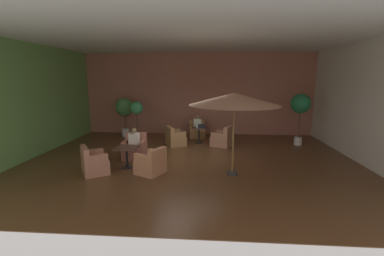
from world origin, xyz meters
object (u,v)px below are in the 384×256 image
Objects in this scene: cafe_table_front_left at (199,131)px; armchair_front_right_east at (94,163)px; armchair_front_left_east at (197,131)px; patron_blue_shirt at (134,138)px; potted_tree_left_corner at (125,109)px; potted_tree_mid_left at (300,106)px; open_laptop at (201,127)px; armchair_front_right_south at (151,164)px; potted_tree_mid_right at (137,116)px; armchair_front_left_south at (175,138)px; cafe_table_front_right at (127,152)px; armchair_front_left_north at (223,139)px; patio_umbrella_tall_red at (234,99)px; armchair_front_right_north at (135,149)px; iced_drink_cup at (197,127)px; patron_by_window at (197,123)px.

cafe_table_front_left is 0.64× the size of armchair_front_right_east.
patron_blue_shirt reaches higher than armchair_front_left_east.
potted_tree_left_corner is at bearing 162.89° from cafe_table_front_left.
potted_tree_mid_left is 4.27m from open_laptop.
open_laptop is (1.36, 3.82, 0.43)m from armchair_front_right_south.
potted_tree_left_corner is 1.03× the size of potted_tree_mid_right.
cafe_table_front_left is 1.15m from armchair_front_left_south.
cafe_table_front_right is at bearing -113.71° from armchair_front_left_east.
patio_umbrella_tall_red is (0.15, -3.33, 1.93)m from armchair_front_left_north.
potted_tree_mid_left reaches higher than cafe_table_front_right.
patio_umbrella_tall_red is 1.44× the size of potted_tree_mid_right.
potted_tree_mid_left is 3.31× the size of patron_blue_shirt.
armchair_front_right_east is at bearing -128.27° from open_laptop.
potted_tree_mid_right is (-2.81, 0.13, 0.65)m from cafe_table_front_left.
cafe_table_front_left is 3.97m from potted_tree_left_corner.
cafe_table_front_right is (-2.01, -4.58, 0.22)m from armchair_front_left_east.
cafe_table_front_left is at bearing 107.25° from patio_umbrella_tall_red.
cafe_table_front_left is 4.07m from cafe_table_front_right.
armchair_front_right_east is 0.48× the size of potted_tree_mid_left.
armchair_front_left_south is at bearing -117.84° from armchair_front_left_east.
armchair_front_right_north reaches higher than iced_drink_cup.
armchair_front_left_south is 4.40m from patio_umbrella_tall_red.
armchair_front_right_east is 1.74m from armchair_front_right_south.
armchair_front_right_east is 0.41× the size of patio_umbrella_tall_red.
potted_tree_left_corner reaches higher than cafe_table_front_right.
armchair_front_right_east is 1.78m from patron_blue_shirt.
open_laptop is at bearing -78.37° from patron_by_window.
armchair_front_right_east reaches higher than armchair_front_left_south.
armchair_front_right_north is at bearing -159.49° from potted_tree_mid_left.
armchair_front_right_north is (-1.18, -1.93, 0.02)m from armchair_front_left_south.
potted_tree_mid_left reaches higher than patron_blue_shirt.
armchair_front_left_south is 2.26m from armchair_front_right_north.
patron_blue_shirt reaches higher than armchair_front_right_east.
iced_drink_cup is at bearing 161.69° from armchair_front_left_north.
armchair_front_right_north reaches higher than cafe_table_front_left.
armchair_front_left_east is 3.72m from potted_tree_left_corner.
patron_blue_shirt is at bearing -159.16° from potted_tree_mid_left.
open_laptop is at bearing 20.68° from armchair_front_left_south.
armchair_front_right_east is at bearing -118.97° from armchair_front_left_east.
patio_umbrella_tall_red is (2.19, -3.29, 1.94)m from armchair_front_left_south.
patio_umbrella_tall_red is (2.43, 0.11, 1.94)m from armchair_front_right_south.
armchair_front_left_south is (-1.00, -0.52, -0.21)m from cafe_table_front_left.
potted_tree_mid_right is (0.17, 4.15, 0.85)m from armchair_front_right_east.
potted_tree_mid_left is (6.43, 3.43, 1.15)m from cafe_table_front_right.
potted_tree_left_corner reaches higher than potted_tree_mid_right.
potted_tree_mid_left is (6.46, 2.42, 1.36)m from armchair_front_right_north.
armchair_front_left_north is at bearing -22.41° from open_laptop.
cafe_table_front_left is at bearing -83.08° from patron_by_window.
iced_drink_cup is at bearing 24.32° from armchair_front_left_south.
armchair_front_right_east is 4.24m from potted_tree_mid_right.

